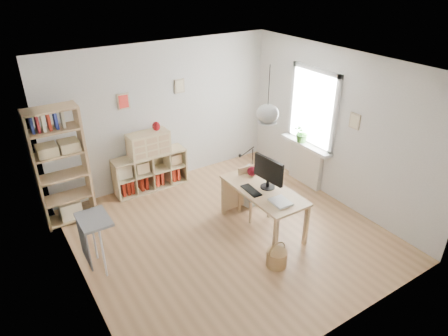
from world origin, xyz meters
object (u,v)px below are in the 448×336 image
desk (263,194)px  drawer_chest (149,144)px  cube_shelf (149,174)px  tall_bookshelf (60,163)px  storage_chest (249,190)px  monitor (268,172)px  chair (253,188)px

desk → drawer_chest: 2.42m
desk → cube_shelf: 2.48m
tall_bookshelf → drawer_chest: bearing=8.5°
desk → cube_shelf: desk is taller
desk → cube_shelf: (-1.02, 2.23, -0.36)m
desk → storage_chest: bearing=67.0°
cube_shelf → storage_chest: (1.38, -1.38, -0.12)m
desk → tall_bookshelf: 3.27m
cube_shelf → monitor: size_ratio=2.39×
tall_bookshelf → monitor: size_ratio=3.42×
cube_shelf → storage_chest: bearing=-44.9°
cube_shelf → drawer_chest: drawer_chest is taller
tall_bookshelf → storage_chest: (2.95, -1.10, -0.91)m
desk → monitor: monitor is taller
chair → drawer_chest: bearing=127.3°
storage_chest → monitor: 1.24m
storage_chest → drawer_chest: size_ratio=0.95×
cube_shelf → storage_chest: cube_shelf is taller
chair → storage_chest: size_ratio=1.21×
storage_chest → chair: bearing=-136.4°
chair → monitor: (-0.04, -0.44, 0.54)m
monitor → drawer_chest: (-1.07, 2.19, -0.10)m
cube_shelf → drawer_chest: size_ratio=1.84×
storage_chest → drawer_chest: bearing=118.6°
cube_shelf → tall_bookshelf: tall_bookshelf is taller
drawer_chest → tall_bookshelf: bearing=-172.8°
desk → monitor: (0.08, 0.00, 0.38)m
cube_shelf → tall_bookshelf: (-1.56, -0.28, 0.79)m
desk → chair: bearing=74.1°
chair → storage_chest: 0.57m
desk → tall_bookshelf: tall_bookshelf is taller
cube_shelf → chair: (1.15, -1.79, 0.20)m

